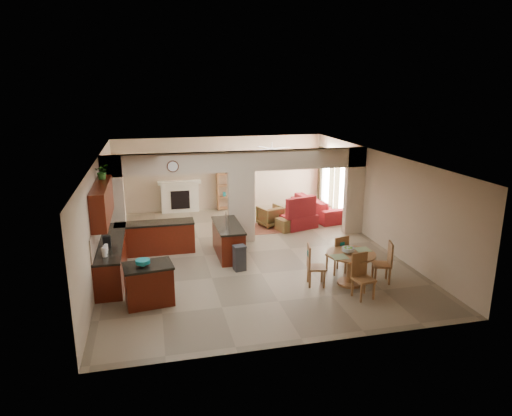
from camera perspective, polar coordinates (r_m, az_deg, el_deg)
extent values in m
plane|color=gray|center=(13.29, -0.98, -5.52)|extent=(10.00, 10.00, 0.00)
plane|color=white|center=(12.58, -1.04, 6.50)|extent=(10.00, 10.00, 0.00)
plane|color=#C6AE91|center=(17.67, -4.45, 4.37)|extent=(8.00, 0.00, 8.00)
plane|color=#C6AE91|center=(8.30, 6.38, -8.32)|extent=(8.00, 0.00, 8.00)
plane|color=#C6AE91|center=(12.67, -18.98, -0.75)|extent=(0.00, 10.00, 10.00)
plane|color=#C6AE91|center=(14.23, 14.94, 1.25)|extent=(0.00, 10.00, 10.00)
cube|color=#C6AE91|center=(13.61, -17.35, 0.45)|extent=(0.60, 0.25, 2.80)
cube|color=#C6AE91|center=(13.89, -1.88, 0.15)|extent=(0.80, 0.25, 2.20)
cube|color=#C6AE91|center=(14.96, 12.15, 2.10)|extent=(0.60, 0.25, 2.80)
cube|color=#C6AE91|center=(13.59, -1.93, 5.86)|extent=(8.00, 0.25, 0.60)
cube|color=#3E1607|center=(12.18, -17.52, -6.07)|extent=(0.60, 3.20, 0.86)
cube|color=black|center=(12.03, -17.69, -4.05)|extent=(0.62, 3.22, 0.05)
cube|color=tan|center=(11.96, -19.15, -2.69)|extent=(0.02, 3.20, 0.55)
cube|color=#3E1607|center=(13.42, -12.45, -3.73)|extent=(2.20, 0.60, 0.86)
cube|color=black|center=(13.29, -12.56, -1.87)|extent=(2.22, 0.62, 0.05)
cube|color=#3E1607|center=(11.75, -18.68, 0.70)|extent=(0.35, 2.40, 0.90)
cube|color=#3E1607|center=(12.95, -3.50, -4.10)|extent=(0.65, 1.80, 0.86)
cube|color=black|center=(12.81, -3.53, -2.18)|extent=(0.70, 1.85, 0.05)
cube|color=silver|center=(12.16, -2.81, -5.43)|extent=(0.58, 0.04, 0.70)
cylinder|color=#522C1B|center=(13.22, -10.36, 5.14)|extent=(0.34, 0.03, 0.34)
cube|color=#954336|center=(15.49, 1.72, -2.47)|extent=(1.60, 1.30, 0.01)
cube|color=white|center=(17.53, -9.49, 1.27)|extent=(1.40, 0.28, 1.10)
cube|color=black|center=(17.40, -9.45, 1.00)|extent=(0.70, 0.04, 0.70)
cube|color=white|center=(17.37, -9.57, 3.18)|extent=(1.60, 0.35, 0.10)
cube|color=brown|center=(17.65, -3.20, 2.72)|extent=(1.00, 0.32, 1.80)
cube|color=white|center=(16.27, 11.05, 2.47)|extent=(0.02, 0.90, 1.90)
cube|color=white|center=(17.79, 8.83, 3.66)|extent=(0.02, 0.90, 1.90)
cube|color=white|center=(17.06, 9.87, 2.60)|extent=(0.02, 0.70, 2.10)
cube|color=#3C2118|center=(15.72, 11.80, 1.99)|extent=(0.10, 0.28, 2.30)
cube|color=#3C2118|center=(16.79, 10.10, 2.91)|extent=(0.10, 0.28, 2.30)
cube|color=#3C2118|center=(17.24, 9.45, 3.26)|extent=(0.10, 0.28, 2.30)
cube|color=#3C2118|center=(18.33, 8.02, 4.02)|extent=(0.10, 0.28, 2.30)
cylinder|color=white|center=(15.85, 2.01, 7.41)|extent=(1.00, 1.00, 0.10)
cube|color=#3E1607|center=(10.44, -13.23, -9.37)|extent=(1.09, 0.83, 0.86)
cube|color=black|center=(10.27, -13.38, -7.06)|extent=(1.14, 0.88, 0.05)
cylinder|color=#138188|center=(10.19, -13.96, -6.68)|extent=(0.31, 0.31, 0.15)
cube|color=#2F2F31|center=(11.94, -2.08, -6.38)|extent=(0.33, 0.30, 0.63)
cylinder|color=brown|center=(11.20, 11.81, -5.65)|extent=(1.17, 1.17, 0.04)
cylinder|color=brown|center=(11.33, 11.71, -7.44)|extent=(0.17, 0.17, 0.76)
cylinder|color=brown|center=(11.48, 11.61, -9.14)|extent=(0.60, 0.60, 0.06)
cylinder|color=#59AD25|center=(11.15, 11.44, -5.17)|extent=(0.30, 0.30, 0.16)
imported|color=maroon|center=(16.89, 7.80, 0.18)|extent=(2.66, 1.41, 0.74)
cube|color=maroon|center=(15.58, 5.16, -1.58)|extent=(1.35, 1.21, 0.45)
imported|color=maroon|center=(15.64, 1.80, -0.99)|extent=(0.94, 0.95, 0.69)
cube|color=maroon|center=(15.19, 3.79, -2.07)|extent=(0.72, 0.72, 0.41)
imported|color=#144C14|center=(12.23, -18.68, 4.35)|extent=(0.40, 0.36, 0.40)
cube|color=brown|center=(11.94, 10.03, -5.91)|extent=(0.51, 0.51, 0.05)
cube|color=brown|center=(12.24, 10.16, -6.53)|extent=(0.04, 0.04, 0.44)
cube|color=brown|center=(12.05, 8.85, -6.82)|extent=(0.04, 0.04, 0.44)
cube|color=brown|center=(11.99, 11.12, -7.04)|extent=(0.04, 0.04, 0.44)
cube|color=brown|center=(11.80, 9.80, -7.35)|extent=(0.04, 0.04, 0.44)
cube|color=brown|center=(11.69, 10.65, -4.83)|extent=(0.42, 0.14, 0.55)
cube|color=#138188|center=(11.65, 10.74, -4.54)|extent=(0.14, 0.04, 0.14)
cube|color=brown|center=(11.62, 15.42, -6.84)|extent=(0.52, 0.52, 0.05)
cube|color=brown|center=(11.83, 14.37, -7.57)|extent=(0.04, 0.04, 0.44)
cube|color=brown|center=(11.52, 14.68, -8.22)|extent=(0.04, 0.04, 0.44)
cube|color=brown|center=(11.90, 15.99, -7.56)|extent=(0.04, 0.04, 0.44)
cube|color=brown|center=(11.59, 16.34, -8.20)|extent=(0.04, 0.04, 0.44)
cube|color=brown|center=(11.56, 16.45, -5.45)|extent=(0.16, 0.41, 0.55)
cube|color=#138188|center=(11.54, 16.60, -5.12)|extent=(0.05, 0.14, 0.14)
cube|color=brown|center=(10.68, 13.29, -8.68)|extent=(0.49, 0.49, 0.05)
cube|color=brown|center=(10.56, 13.02, -10.33)|extent=(0.04, 0.04, 0.44)
cube|color=brown|center=(10.75, 14.50, -9.95)|extent=(0.04, 0.04, 0.44)
cube|color=brown|center=(10.81, 11.94, -9.65)|extent=(0.04, 0.04, 0.44)
cube|color=brown|center=(10.99, 13.41, -9.30)|extent=(0.04, 0.04, 0.44)
cube|color=brown|center=(10.71, 12.78, -6.85)|extent=(0.42, 0.12, 0.55)
cube|color=#138188|center=(10.70, 12.73, -6.46)|extent=(0.14, 0.04, 0.14)
cube|color=brown|center=(11.12, 7.55, -7.41)|extent=(0.50, 0.50, 0.05)
cube|color=brown|center=(11.09, 8.51, -8.82)|extent=(0.04, 0.04, 0.44)
cube|color=brown|center=(11.39, 8.23, -8.13)|extent=(0.04, 0.04, 0.44)
cube|color=brown|center=(11.04, 6.75, -8.87)|extent=(0.04, 0.04, 0.44)
cube|color=brown|center=(11.35, 6.52, -8.17)|extent=(0.04, 0.04, 0.44)
cube|color=brown|center=(10.99, 6.61, -5.99)|extent=(0.13, 0.42, 0.55)
cube|color=#138188|center=(10.96, 6.49, -5.65)|extent=(0.04, 0.14, 0.14)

